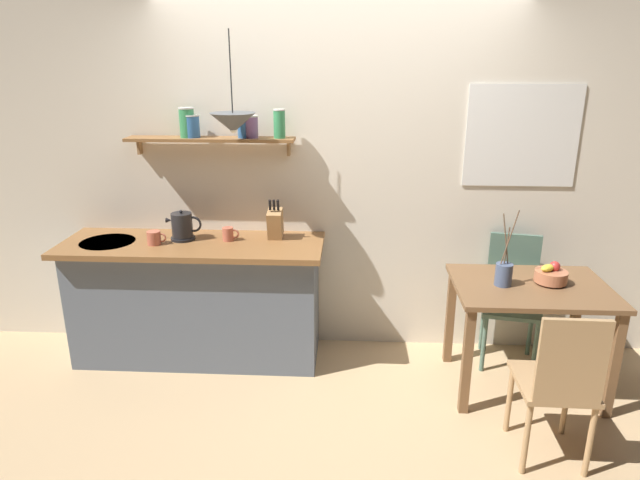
{
  "coord_description": "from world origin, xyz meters",
  "views": [
    {
      "loc": [
        0.1,
        -3.34,
        2.14
      ],
      "look_at": [
        -0.1,
        0.25,
        0.95
      ],
      "focal_mm": 31.34,
      "sensor_mm": 36.0,
      "label": 1
    }
  ],
  "objects_px": {
    "pendant_lamp": "(233,123)",
    "dining_chair_near": "(559,381)",
    "fruit_bowl": "(551,275)",
    "coffee_mug_spare": "(229,234)",
    "dining_table": "(530,302)",
    "coffee_mug_by_sink": "(154,238)",
    "twig_vase": "(504,273)",
    "knife_block": "(275,223)",
    "electric_kettle": "(183,227)",
    "dining_chair_far": "(511,294)"
  },
  "relations": [
    {
      "from": "pendant_lamp",
      "to": "dining_chair_near",
      "type": "bearing_deg",
      "value": -28.09
    },
    {
      "from": "fruit_bowl",
      "to": "coffee_mug_spare",
      "type": "xyz_separation_m",
      "value": [
        -2.15,
        0.28,
        0.15
      ]
    },
    {
      "from": "pendant_lamp",
      "to": "dining_table",
      "type": "bearing_deg",
      "value": -7.39
    },
    {
      "from": "fruit_bowl",
      "to": "pendant_lamp",
      "type": "distance_m",
      "value": 2.27
    },
    {
      "from": "dining_table",
      "to": "coffee_mug_by_sink",
      "type": "height_order",
      "value": "coffee_mug_by_sink"
    },
    {
      "from": "twig_vase",
      "to": "pendant_lamp",
      "type": "relative_size",
      "value": 0.78
    },
    {
      "from": "dining_chair_near",
      "to": "twig_vase",
      "type": "relative_size",
      "value": 1.86
    },
    {
      "from": "dining_table",
      "to": "twig_vase",
      "type": "height_order",
      "value": "twig_vase"
    },
    {
      "from": "knife_block",
      "to": "pendant_lamp",
      "type": "height_order",
      "value": "pendant_lamp"
    },
    {
      "from": "knife_block",
      "to": "electric_kettle",
      "type": "bearing_deg",
      "value": -174.62
    },
    {
      "from": "dining_chair_far",
      "to": "pendant_lamp",
      "type": "height_order",
      "value": "pendant_lamp"
    },
    {
      "from": "electric_kettle",
      "to": "knife_block",
      "type": "xyz_separation_m",
      "value": [
        0.65,
        0.06,
        0.02
      ]
    },
    {
      "from": "electric_kettle",
      "to": "knife_block",
      "type": "distance_m",
      "value": 0.65
    },
    {
      "from": "twig_vase",
      "to": "coffee_mug_by_sink",
      "type": "xyz_separation_m",
      "value": [
        -2.32,
        0.22,
        0.12
      ]
    },
    {
      "from": "electric_kettle",
      "to": "knife_block",
      "type": "height_order",
      "value": "knife_block"
    },
    {
      "from": "knife_block",
      "to": "coffee_mug_spare",
      "type": "height_order",
      "value": "knife_block"
    },
    {
      "from": "fruit_bowl",
      "to": "twig_vase",
      "type": "height_order",
      "value": "twig_vase"
    },
    {
      "from": "dining_chair_near",
      "to": "electric_kettle",
      "type": "relative_size",
      "value": 3.7
    },
    {
      "from": "electric_kettle",
      "to": "dining_chair_near",
      "type": "bearing_deg",
      "value": -25.17
    },
    {
      "from": "fruit_bowl",
      "to": "coffee_mug_spare",
      "type": "relative_size",
      "value": 1.73
    },
    {
      "from": "dining_table",
      "to": "pendant_lamp",
      "type": "xyz_separation_m",
      "value": [
        -1.94,
        0.25,
        1.1
      ]
    },
    {
      "from": "twig_vase",
      "to": "electric_kettle",
      "type": "distance_m",
      "value": 2.19
    },
    {
      "from": "dining_chair_near",
      "to": "electric_kettle",
      "type": "height_order",
      "value": "electric_kettle"
    },
    {
      "from": "fruit_bowl",
      "to": "dining_chair_near",
      "type": "bearing_deg",
      "value": -102.9
    },
    {
      "from": "dining_table",
      "to": "coffee_mug_by_sink",
      "type": "xyz_separation_m",
      "value": [
        -2.51,
        0.21,
        0.33
      ]
    },
    {
      "from": "dining_chair_far",
      "to": "knife_block",
      "type": "relative_size",
      "value": 3.18
    },
    {
      "from": "dining_chair_far",
      "to": "knife_block",
      "type": "height_order",
      "value": "knife_block"
    },
    {
      "from": "coffee_mug_spare",
      "to": "dining_chair_far",
      "type": "bearing_deg",
      "value": 1.82
    },
    {
      "from": "dining_chair_near",
      "to": "electric_kettle",
      "type": "xyz_separation_m",
      "value": [
        -2.29,
        1.08,
        0.48
      ]
    },
    {
      "from": "dining_chair_far",
      "to": "electric_kettle",
      "type": "bearing_deg",
      "value": -178.56
    },
    {
      "from": "dining_table",
      "to": "knife_block",
      "type": "xyz_separation_m",
      "value": [
        -1.7,
        0.39,
        0.39
      ]
    },
    {
      "from": "dining_chair_far",
      "to": "knife_block",
      "type": "distance_m",
      "value": 1.77
    },
    {
      "from": "dining_chair_far",
      "to": "fruit_bowl",
      "type": "distance_m",
      "value": 0.47
    },
    {
      "from": "fruit_bowl",
      "to": "coffee_mug_by_sink",
      "type": "distance_m",
      "value": 2.65
    },
    {
      "from": "dining_table",
      "to": "electric_kettle",
      "type": "xyz_separation_m",
      "value": [
        -2.35,
        0.32,
        0.37
      ]
    },
    {
      "from": "knife_block",
      "to": "dining_chair_far",
      "type": "bearing_deg",
      "value": -0.07
    },
    {
      "from": "dining_chair_near",
      "to": "twig_vase",
      "type": "height_order",
      "value": "twig_vase"
    },
    {
      "from": "dining_chair_far",
      "to": "coffee_mug_spare",
      "type": "height_order",
      "value": "coffee_mug_spare"
    },
    {
      "from": "fruit_bowl",
      "to": "knife_block",
      "type": "relative_size",
      "value": 0.7
    },
    {
      "from": "electric_kettle",
      "to": "pendant_lamp",
      "type": "relative_size",
      "value": 0.39
    },
    {
      "from": "dining_table",
      "to": "knife_block",
      "type": "distance_m",
      "value": 1.79
    },
    {
      "from": "electric_kettle",
      "to": "coffee_mug_spare",
      "type": "bearing_deg",
      "value": -0.92
    },
    {
      "from": "dining_chair_far",
      "to": "fruit_bowl",
      "type": "relative_size",
      "value": 4.56
    },
    {
      "from": "dining_chair_near",
      "to": "coffee_mug_spare",
      "type": "height_order",
      "value": "coffee_mug_spare"
    },
    {
      "from": "dining_chair_near",
      "to": "coffee_mug_spare",
      "type": "distance_m",
      "value": 2.28
    },
    {
      "from": "coffee_mug_spare",
      "to": "pendant_lamp",
      "type": "bearing_deg",
      "value": -38.8
    },
    {
      "from": "dining_chair_near",
      "to": "coffee_mug_by_sink",
      "type": "bearing_deg",
      "value": 158.68
    },
    {
      "from": "dining_chair_far",
      "to": "twig_vase",
      "type": "xyz_separation_m",
      "value": [
        -0.19,
        -0.4,
        0.31
      ]
    },
    {
      "from": "coffee_mug_spare",
      "to": "dining_table",
      "type": "bearing_deg",
      "value": -8.97
    },
    {
      "from": "dining_table",
      "to": "dining_chair_near",
      "type": "bearing_deg",
      "value": -94.3
    }
  ]
}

